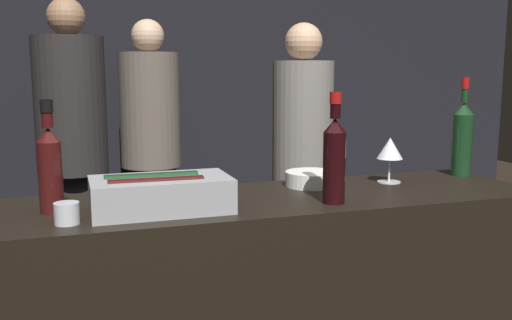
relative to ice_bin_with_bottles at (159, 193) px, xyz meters
name	(u,v)px	position (x,y,z in m)	size (l,w,h in m)	color
wall_back_chalkboard	(147,75)	(0.33, 2.65, 0.32)	(6.40, 0.06, 2.80)	black
ice_bin_with_bottles	(159,193)	(0.00, 0.00, 0.00)	(0.40, 0.22, 0.11)	#9EA0A5
bowl_white	(311,178)	(0.57, 0.20, -0.03)	(0.19, 0.19, 0.05)	white
wine_glass	(390,150)	(0.87, 0.17, 0.07)	(0.09, 0.09, 0.17)	silver
candle_votive	(67,213)	(-0.26, -0.06, -0.03)	(0.07, 0.07, 0.06)	silver
red_wine_bottle_black_foil	(50,165)	(-0.30, 0.08, 0.08)	(0.07, 0.07, 0.33)	#380F0F
red_wine_bottle_tall	(334,156)	(0.53, -0.06, 0.09)	(0.07, 0.07, 0.34)	black
red_wine_bottle_burgundy	(462,137)	(1.21, 0.21, 0.10)	(0.08, 0.08, 0.38)	#143319
person_in_hoodie	(72,144)	(-0.22, 1.77, -0.06)	(0.40, 0.40, 1.84)	black
person_blond_tee	(151,141)	(0.27, 2.12, -0.11)	(0.39, 0.39, 1.76)	black
person_grey_polo	(302,156)	(1.03, 1.36, -0.13)	(0.35, 0.35, 1.70)	black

